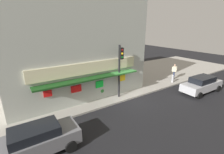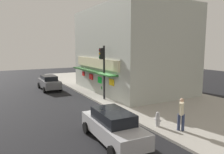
% 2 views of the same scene
% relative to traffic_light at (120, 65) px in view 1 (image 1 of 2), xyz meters
% --- Properties ---
extents(ground_plane, '(63.54, 63.54, 0.00)m').
position_rel_traffic_light_xyz_m(ground_plane, '(0.62, -0.75, -3.17)').
color(ground_plane, black).
extents(sidewalk, '(42.36, 10.42, 0.15)m').
position_rel_traffic_light_xyz_m(sidewalk, '(0.62, 4.46, -3.09)').
color(sidewalk, '#A39E93').
rests_on(sidewalk, ground_plane).
extents(corner_building, '(12.10, 9.04, 8.49)m').
position_rel_traffic_light_xyz_m(corner_building, '(-2.67, 4.65, 1.22)').
color(corner_building, '#ADB2A8').
rests_on(corner_building, sidewalk).
extents(traffic_light, '(0.32, 0.58, 4.69)m').
position_rel_traffic_light_xyz_m(traffic_light, '(0.00, 0.00, 0.00)').
color(traffic_light, black).
rests_on(traffic_light, sidewalk).
extents(fire_hydrant, '(0.49, 0.25, 0.87)m').
position_rel_traffic_light_xyz_m(fire_hydrant, '(7.39, -0.14, -2.60)').
color(fire_hydrant, '#B2B2B7').
rests_on(fire_hydrant, sidewalk).
extents(trash_can, '(0.44, 0.44, 0.80)m').
position_rel_traffic_light_xyz_m(trash_can, '(-3.48, 1.37, -2.62)').
color(trash_can, '#2D2D2D').
rests_on(trash_can, sidewalk).
extents(pedestrian, '(0.46, 0.50, 1.83)m').
position_rel_traffic_light_xyz_m(pedestrian, '(8.51, 0.54, -2.01)').
color(pedestrian, navy).
rests_on(pedestrian, sidewalk).
extents(potted_plant_by_doorway, '(0.72, 0.72, 1.08)m').
position_rel_traffic_light_xyz_m(potted_plant_by_doorway, '(-1.46, 0.90, -2.38)').
color(potted_plant_by_doorway, brown).
rests_on(potted_plant_by_doorway, sidewalk).
extents(potted_plant_by_window, '(0.76, 0.76, 1.01)m').
position_rel_traffic_light_xyz_m(potted_plant_by_window, '(-5.35, 1.26, -2.46)').
color(potted_plant_by_window, brown).
rests_on(potted_plant_by_window, sidewalk).
extents(parked_car_grey, '(4.30, 1.91, 1.58)m').
position_rel_traffic_light_xyz_m(parked_car_grey, '(-7.44, -2.99, -2.35)').
color(parked_car_grey, slate).
rests_on(parked_car_grey, ground_plane).
extents(parked_car_silver, '(4.65, 2.05, 1.61)m').
position_rel_traffic_light_xyz_m(parked_car_silver, '(7.65, -3.28, -2.34)').
color(parked_car_silver, '#B7B7BC').
rests_on(parked_car_silver, ground_plane).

